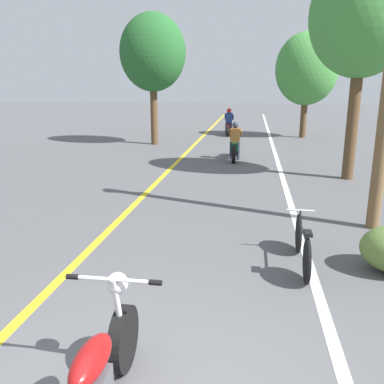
{
  "coord_description": "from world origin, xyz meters",
  "views": [
    {
      "loc": [
        0.89,
        -2.4,
        2.63
      ],
      "look_at": [
        -0.07,
        4.07,
        0.9
      ],
      "focal_mm": 38.0,
      "sensor_mm": 36.0,
      "label": 1
    }
  ],
  "objects": [
    {
      "name": "lane_stripe_edge",
      "position": [
        1.81,
        12.07,
        0.0
      ],
      "size": [
        0.14,
        48.0,
        0.01
      ],
      "primitive_type": "cube",
      "color": "white",
      "rests_on": "ground"
    },
    {
      "name": "motorcycle_foreground",
      "position": [
        -0.25,
        0.12,
        0.43
      ],
      "size": [
        0.85,
        2.11,
        1.04
      ],
      "color": "black",
      "rests_on": "ground"
    },
    {
      "name": "lane_stripe_center",
      "position": [
        -1.7,
        12.07,
        0.0
      ],
      "size": [
        0.14,
        48.0,
        0.01
      ],
      "primitive_type": "cube",
      "color": "yellow",
      "rests_on": "ground"
    },
    {
      "name": "roadside_tree_right_near",
      "position": [
        3.65,
        9.61,
        4.36
      ],
      "size": [
        2.79,
        2.51,
        6.0
      ],
      "color": "#513A23",
      "rests_on": "ground"
    },
    {
      "name": "motorcycle_rider_far",
      "position": [
        -0.39,
        19.78,
        0.54
      ],
      "size": [
        0.5,
        1.96,
        1.43
      ],
      "color": "black",
      "rests_on": "ground"
    },
    {
      "name": "bicycle_parked",
      "position": [
        1.68,
        3.39,
        0.34
      ],
      "size": [
        0.44,
        1.7,
        0.73
      ],
      "color": "black",
      "rests_on": "ground"
    },
    {
      "name": "roadside_tree_right_far",
      "position": [
        3.45,
        19.28,
        3.4
      ],
      "size": [
        3.1,
        2.79,
        5.2
      ],
      "color": "#513A23",
      "rests_on": "ground"
    },
    {
      "name": "motorcycle_rider_lead",
      "position": [
        0.28,
        12.33,
        0.52
      ],
      "size": [
        0.5,
        2.13,
        1.36
      ],
      "color": "black",
      "rests_on": "ground"
    },
    {
      "name": "roadside_tree_left",
      "position": [
        -3.53,
        15.72,
        3.97
      ],
      "size": [
        2.89,
        2.6,
        5.66
      ],
      "color": "#513A23",
      "rests_on": "ground"
    }
  ]
}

